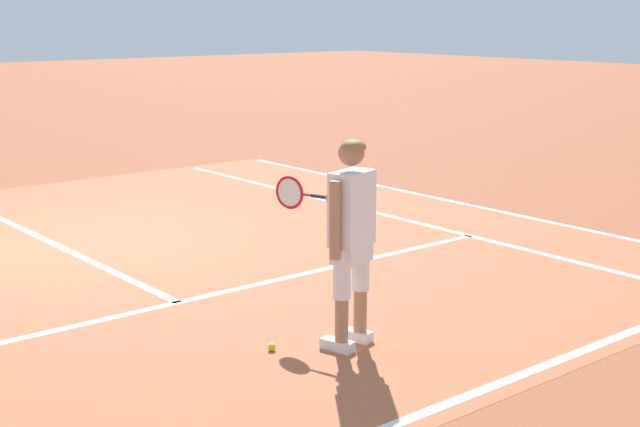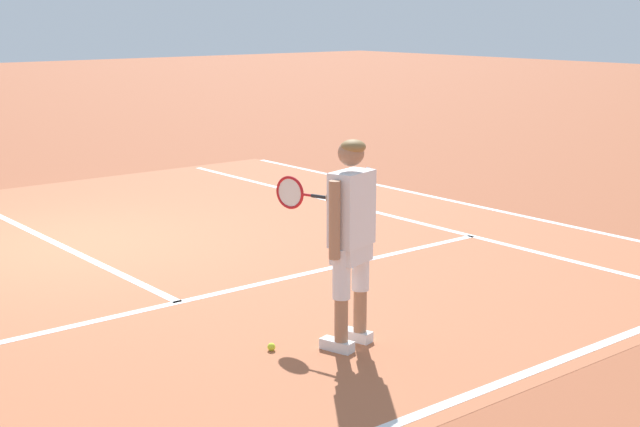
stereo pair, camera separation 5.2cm
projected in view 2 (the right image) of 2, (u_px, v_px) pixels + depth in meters
The scene contains 9 objects.
ground_plane at pixel (59, 245), 10.62m from camera, with size 80.00×80.00×0.00m, color #9E5133.
court_inner_surface at pixel (103, 266), 9.74m from camera, with size 10.98×9.96×0.00m, color #B2603D.
line_baseline at pixel (415, 416), 6.10m from camera, with size 10.98×0.10×0.01m, color white.
line_service at pixel (179, 302), 8.51m from camera, with size 8.23×0.10×0.01m, color white.
line_centre_service at pixel (45, 238), 10.94m from camera, with size 0.10×6.40×0.01m, color white.
line_singles_right at pixel (382, 214), 12.26m from camera, with size 0.10×9.56×0.01m, color white.
line_doubles_right at pixel (452, 201), 13.10m from camera, with size 0.10×9.56×0.01m, color white.
tennis_player at pixel (349, 229), 7.20m from camera, with size 0.59×1.21×1.71m.
tennis_ball_near_feet at pixel (271, 347), 7.29m from camera, with size 0.07×0.07×0.07m, color #CCE02D.
Camera 2 is at (-4.06, -9.94, 2.68)m, focal length 50.55 mm.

